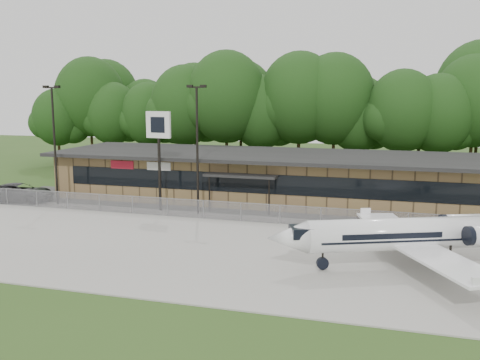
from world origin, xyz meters
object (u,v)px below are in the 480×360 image
(terminal, at_px, (279,177))
(suv, at_px, (19,193))
(business_jet, at_px, (415,235))
(pole_sign, at_px, (159,135))

(terminal, bearing_deg, suv, -161.55)
(terminal, relative_size, suv, 6.81)
(business_jet, relative_size, suv, 2.57)
(business_jet, relative_size, pole_sign, 1.90)
(terminal, distance_m, business_jet, 19.87)
(terminal, height_order, pole_sign, pole_sign)
(business_jet, height_order, suv, business_jet)
(suv, relative_size, pole_sign, 0.74)
(terminal, xyz_separation_m, business_jet, (11.24, -16.39, -0.27))
(suv, bearing_deg, pole_sign, -101.40)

